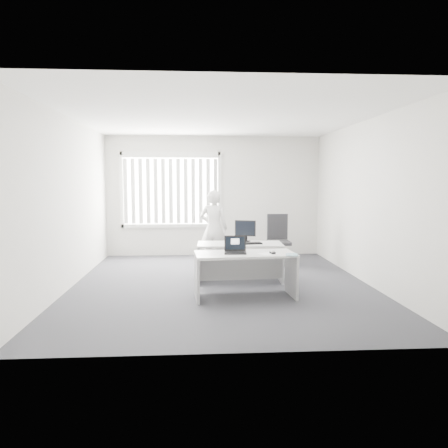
{
  "coord_description": "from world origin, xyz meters",
  "views": [
    {
      "loc": [
        -0.43,
        -7.3,
        1.76
      ],
      "look_at": [
        0.06,
        0.15,
        1.02
      ],
      "focal_mm": 35.0,
      "sensor_mm": 36.0,
      "label": 1
    }
  ],
  "objects": [
    {
      "name": "laptop",
      "position": [
        0.16,
        -0.89,
        0.81
      ],
      "size": [
        0.34,
        0.31,
        0.25
      ],
      "primitive_type": null,
      "rotation": [
        0.0,
        0.0,
        -0.07
      ],
      "color": "black",
      "rests_on": "desk_near"
    },
    {
      "name": "ground",
      "position": [
        0.0,
        0.0,
        0.0
      ],
      "size": [
        6.0,
        6.0,
        0.0
      ],
      "primitive_type": "plane",
      "color": "#404046",
      "rests_on": "ground"
    },
    {
      "name": "wall_back",
      "position": [
        0.0,
        3.0,
        1.4
      ],
      "size": [
        5.0,
        0.02,
        2.8
      ],
      "primitive_type": "cube",
      "color": "silver",
      "rests_on": "ground"
    },
    {
      "name": "desk_near",
      "position": [
        0.31,
        -0.85,
        0.49
      ],
      "size": [
        1.53,
        0.8,
        0.68
      ],
      "rotation": [
        0.0,
        0.0,
        0.07
      ],
      "color": "silver",
      "rests_on": "ground"
    },
    {
      "name": "blinds",
      "position": [
        -1.0,
        2.9,
        1.52
      ],
      "size": [
        2.2,
        0.1,
        1.5
      ],
      "primitive_type": null,
      "color": "silver",
      "rests_on": "wall_back"
    },
    {
      "name": "keyboard",
      "position": [
        0.46,
        0.12,
        0.68
      ],
      "size": [
        0.52,
        0.23,
        0.02
      ],
      "primitive_type": "cube",
      "rotation": [
        0.0,
        0.0,
        0.14
      ],
      "color": "black",
      "rests_on": "desk_far"
    },
    {
      "name": "wall_front",
      "position": [
        0.0,
        -3.0,
        1.4
      ],
      "size": [
        5.0,
        0.02,
        2.8
      ],
      "primitive_type": "cube",
      "color": "silver",
      "rests_on": "ground"
    },
    {
      "name": "ceiling",
      "position": [
        0.0,
        0.0,
        2.8
      ],
      "size": [
        5.0,
        6.0,
        0.02
      ],
      "primitive_type": "cube",
      "color": "white",
      "rests_on": "wall_back"
    },
    {
      "name": "wall_right",
      "position": [
        2.5,
        0.0,
        1.4
      ],
      "size": [
        0.02,
        6.0,
        2.8
      ],
      "primitive_type": "cube",
      "color": "silver",
      "rests_on": "ground"
    },
    {
      "name": "booklet",
      "position": [
        0.97,
        -1.08,
        0.69
      ],
      "size": [
        0.2,
        0.25,
        0.01
      ],
      "primitive_type": "cube",
      "rotation": [
        0.0,
        0.0,
        -0.16
      ],
      "color": "silver",
      "rests_on": "desk_near"
    },
    {
      "name": "desk_far",
      "position": [
        0.34,
        0.22,
        0.48
      ],
      "size": [
        1.5,
        0.75,
        0.67
      ],
      "rotation": [
        0.0,
        0.0,
        -0.04
      ],
      "color": "silver",
      "rests_on": "ground"
    },
    {
      "name": "monitor",
      "position": [
        0.46,
        0.46,
        0.86
      ],
      "size": [
        0.4,
        0.23,
        0.38
      ],
      "primitive_type": null,
      "rotation": [
        0.0,
        0.0,
        -0.32
      ],
      "color": "black",
      "rests_on": "desk_far"
    },
    {
      "name": "office_chair",
      "position": [
        1.32,
        1.76,
        0.33
      ],
      "size": [
        0.61,
        0.61,
        1.05
      ],
      "rotation": [
        0.0,
        0.0,
        -0.01
      ],
      "color": "black",
      "rests_on": "ground"
    },
    {
      "name": "person",
      "position": [
        -0.06,
        1.63,
        0.79
      ],
      "size": [
        0.65,
        0.52,
        1.58
      ],
      "primitive_type": "imported",
      "rotation": [
        0.0,
        0.0,
        2.88
      ],
      "color": "silver",
      "rests_on": "ground"
    },
    {
      "name": "wall_left",
      "position": [
        -2.5,
        0.0,
        1.4
      ],
      "size": [
        0.02,
        6.0,
        2.8
      ],
      "primitive_type": "cube",
      "color": "silver",
      "rests_on": "ground"
    },
    {
      "name": "window",
      "position": [
        -1.0,
        2.96,
        1.55
      ],
      "size": [
        2.32,
        0.06,
        1.76
      ],
      "primitive_type": "cube",
      "color": "silver",
      "rests_on": "wall_back"
    },
    {
      "name": "paper_sheet",
      "position": [
        0.64,
        -0.93,
        0.68
      ],
      "size": [
        0.33,
        0.3,
        0.0
      ],
      "primitive_type": "cube",
      "rotation": [
        0.0,
        0.0,
        0.54
      ],
      "color": "white",
      "rests_on": "desk_near"
    },
    {
      "name": "mouse",
      "position": [
        0.71,
        -0.95,
        0.7
      ],
      "size": [
        0.08,
        0.12,
        0.04
      ],
      "primitive_type": null,
      "rotation": [
        0.0,
        0.0,
        0.24
      ],
      "color": "#B7B7BA",
      "rests_on": "paper_sheet"
    }
  ]
}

